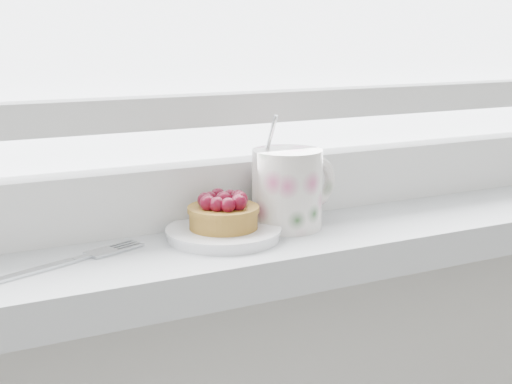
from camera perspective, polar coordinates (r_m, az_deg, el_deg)
saucer at (r=0.76m, az=-2.61°, el=-3.32°), size 0.12×0.12×0.01m
raspberry_tart at (r=0.76m, az=-2.62°, el=-1.60°), size 0.08×0.08×0.04m
floral_mug at (r=0.80m, az=2.66°, el=0.41°), size 0.12×0.09×0.13m
fork at (r=0.70m, az=-15.54°, el=-5.59°), size 0.18×0.08×0.00m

